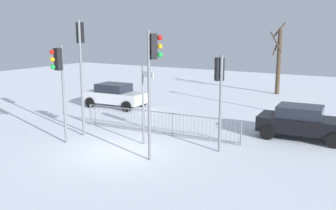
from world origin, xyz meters
TOP-DOWN VIEW (x-y plane):
  - ground_plane at (0.00, 0.00)m, footprint 60.00×60.00m
  - traffic_light_foreground_left at (-2.92, 1.08)m, footprint 0.43×0.50m
  - traffic_light_mid_right at (1.65, -0.13)m, footprint 0.45×0.48m
  - traffic_light_foreground_right at (3.30, 2.08)m, footprint 0.48×0.45m
  - traffic_light_rear_left at (-2.75, -0.40)m, footprint 0.37×0.56m
  - direction_sign_post at (0.32, 1.25)m, footprint 0.74×0.34m
  - pedestrian_guard_railing at (-0.01, 2.88)m, footprint 7.86×0.59m
  - car_white_far at (-5.61, 6.77)m, footprint 3.90×2.13m
  - car_black_mid at (5.84, 5.55)m, footprint 3.90×2.13m
  - bare_tree_left at (1.80, 16.84)m, footprint 1.03×1.29m

SIDE VIEW (x-z plane):
  - ground_plane at x=0.00m, z-range 0.00..0.00m
  - pedestrian_guard_railing at x=-0.01m, z-range 0.02..1.09m
  - car_white_far at x=-5.61m, z-range 0.03..1.50m
  - car_black_mid at x=5.84m, z-range 0.03..1.50m
  - direction_sign_post at x=0.32m, z-range 0.19..3.55m
  - bare_tree_left at x=1.80m, z-range -0.09..5.21m
  - traffic_light_foreground_right at x=3.30m, z-range 0.89..4.71m
  - traffic_light_rear_left at x=-2.75m, z-range 0.96..5.10m
  - traffic_light_mid_right at x=1.65m, z-range 1.10..5.84m
  - traffic_light_foreground_left at x=-2.92m, z-range 1.19..6.37m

